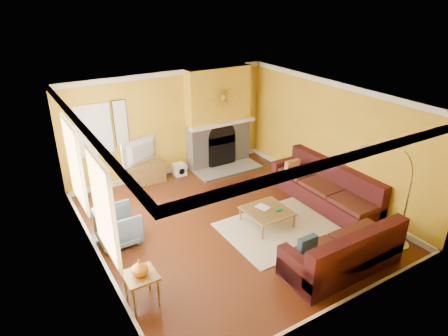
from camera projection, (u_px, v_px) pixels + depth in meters
floor at (231, 223)px, 8.48m from camera, size 5.50×6.00×0.02m
ceiling at (232, 98)px, 7.34m from camera, size 5.50×6.00×0.02m
wall_back at (169, 124)px, 10.25m from camera, size 5.50×0.02×2.70m
wall_front at (346, 241)px, 5.58m from camera, size 5.50×0.02×2.70m
wall_left at (91, 201)px, 6.61m from camera, size 0.02×6.00×2.70m
wall_right at (332, 140)px, 9.21m from camera, size 0.02×6.00×2.70m
baseboard at (231, 221)px, 8.45m from camera, size 5.50×6.00×0.12m
crown_molding at (232, 102)px, 7.37m from camera, size 5.50×6.00×0.12m
window_left_near at (74, 165)px, 7.58m from camera, size 0.06×1.22×1.72m
window_left_far at (102, 208)px, 6.10m from camera, size 0.06×1.22×1.72m
window_back at (94, 130)px, 9.23m from camera, size 0.82×0.06×1.22m
wall_art at (121, 123)px, 9.52m from camera, size 0.34×0.04×1.14m
fireplace at (218, 118)px, 10.72m from camera, size 1.80×0.40×2.70m
mantel at (223, 124)px, 10.58m from camera, size 1.92×0.22×0.08m
hearth at (229, 170)px, 10.85m from camera, size 1.80×0.70×0.06m
sunburst at (223, 98)px, 10.29m from camera, size 0.70×0.04×0.70m
rug at (282, 228)px, 8.29m from camera, size 2.40×1.80×0.02m
sectional_sofa at (304, 206)px, 8.25m from camera, size 2.96×3.75×0.90m
coffee_table at (267, 217)px, 8.36m from camera, size 0.89×0.89×0.35m
media_console at (145, 173)px, 10.12m from camera, size 0.96×0.43×0.53m
tv at (143, 152)px, 9.87m from camera, size 1.10×0.52×0.64m
subwoofer at (179, 169)px, 10.57m from camera, size 0.31×0.31×0.31m
armchair at (118, 226)px, 7.72m from camera, size 0.78×0.76×0.71m
side_table at (142, 288)px, 6.26m from camera, size 0.50×0.50×0.54m
vase at (140, 268)px, 6.09m from camera, size 0.26×0.26×0.27m
book at (260, 209)px, 8.29m from camera, size 0.27×0.32×0.03m
arc_lamp at (386, 202)px, 6.95m from camera, size 1.46×0.36×2.32m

